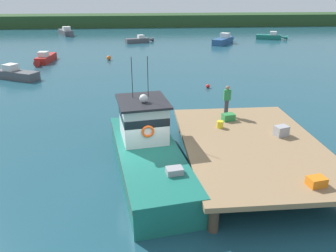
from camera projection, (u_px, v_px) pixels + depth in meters
name	position (u px, v px, depth m)	size (l,w,h in m)	color
ground_plane	(145.00, 171.00, 14.56)	(200.00, 200.00, 0.00)	#1E4C5B
dock	(252.00, 145.00, 14.52)	(6.00, 9.00, 1.20)	#4C3D2D
main_fishing_boat	(146.00, 148.00, 14.43)	(3.75, 9.96, 4.80)	#196B5B
crate_single_by_cleat	(317.00, 182.00, 11.23)	(0.60, 0.44, 0.33)	orange
crate_single_far	(228.00, 117.00, 16.84)	(0.60, 0.44, 0.35)	#2D8442
crate_stack_mid_dock	(281.00, 131.00, 15.07)	(0.60, 0.44, 0.47)	#9E9EA3
bait_bucket	(220.00, 124.00, 15.96)	(0.32, 0.32, 0.34)	yellow
deckhand_by_the_boat	(227.00, 100.00, 17.26)	(0.36, 0.22, 1.63)	#383842
moored_boat_outer_mooring	(139.00, 40.00, 49.17)	(4.39, 2.29, 1.11)	#4C4C51
moored_boat_mid_harbor	(271.00, 37.00, 52.25)	(4.86, 2.61, 1.23)	#196B5B
moored_boat_far_right	(45.00, 58.00, 35.93)	(1.52, 4.82, 1.21)	red
moored_boat_off_the_point	(66.00, 32.00, 57.03)	(3.61, 5.71, 1.48)	#4C4C51
moored_boat_far_left	(224.00, 40.00, 48.16)	(4.33, 5.41, 1.48)	#285184
moored_boat_near_channel	(14.00, 74.00, 29.33)	(4.93, 3.24, 1.28)	#4C4C51
mooring_buoy_outer	(109.00, 58.00, 37.05)	(0.51, 0.51, 0.51)	#EA5B19
mooring_buoy_channel_marker	(208.00, 86.00, 26.62)	(0.32, 0.32, 0.32)	red
far_shoreline	(139.00, 20.00, 71.04)	(120.00, 8.00, 2.40)	#284723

